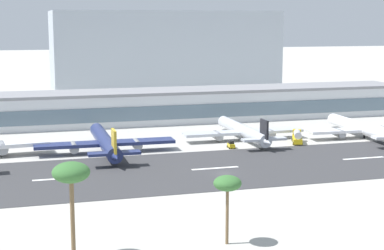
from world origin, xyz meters
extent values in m
plane|color=#B2AFA8|center=(0.00, 0.00, 0.00)|extent=(1400.00, 1400.00, 0.00)
cube|color=#38383A|center=(0.00, 5.46, 0.04)|extent=(800.00, 40.27, 0.08)
cube|color=white|center=(-38.01, 5.46, 0.09)|extent=(12.00, 1.20, 0.01)
cube|color=white|center=(-0.38, 5.46, 0.09)|extent=(12.00, 1.20, 0.01)
cube|color=white|center=(40.89, 5.46, 0.09)|extent=(12.00, 1.20, 0.01)
cube|color=silver|center=(-1.33, 79.45, 5.32)|extent=(193.18, 20.18, 10.64)
cube|color=slate|center=(-1.33, 69.21, 4.79)|extent=(187.38, 0.30, 4.79)
cube|color=gray|center=(-1.33, 79.45, 11.14)|extent=(195.11, 20.38, 1.00)
cube|color=#A8B2BC|center=(26.98, 171.22, 20.54)|extent=(112.52, 39.19, 41.08)
cylinder|color=gray|center=(-50.98, 34.94, 2.27)|extent=(3.55, 6.60, 2.95)
cylinder|color=navy|center=(-23.67, 32.14, 3.07)|extent=(4.54, 39.73, 3.97)
sphere|color=navy|center=(-23.38, 51.98, 3.07)|extent=(3.77, 3.77, 3.77)
cone|color=navy|center=(-23.96, 12.31, 3.07)|extent=(3.67, 7.19, 3.57)
cube|color=navy|center=(-23.68, 31.35, 2.68)|extent=(38.43, 6.51, 0.87)
cylinder|color=gray|center=(-15.06, 31.22, 1.98)|extent=(2.66, 5.59, 2.58)
cylinder|color=gray|center=(-32.31, 31.48, 1.98)|extent=(2.66, 5.59, 2.58)
cube|color=navy|center=(-23.94, 13.90, 3.47)|extent=(13.09, 3.46, 0.70)
cube|color=gold|center=(-23.94, 13.90, 6.25)|extent=(0.71, 5.36, 6.35)
cylinder|color=black|center=(-23.70, 30.16, 0.55)|extent=(0.71, 0.71, 1.09)
cylinder|color=silver|center=(19.48, 39.07, 2.85)|extent=(3.73, 36.78, 3.68)
sphere|color=silver|center=(19.51, 57.46, 2.85)|extent=(3.49, 3.49, 3.49)
cone|color=silver|center=(19.45, 20.68, 2.85)|extent=(3.32, 6.62, 3.31)
cube|color=silver|center=(19.48, 38.34, 2.48)|extent=(37.59, 5.57, 0.81)
cylinder|color=gray|center=(27.93, 38.32, 1.84)|extent=(2.40, 5.15, 2.39)
cylinder|color=gray|center=(11.02, 38.35, 1.84)|extent=(2.40, 5.15, 2.39)
cube|color=silver|center=(19.46, 22.15, 3.22)|extent=(12.78, 3.05, 0.65)
cube|color=black|center=(19.46, 22.15, 5.79)|extent=(0.60, 4.97, 5.88)
cylinder|color=black|center=(19.48, 37.23, 0.51)|extent=(0.66, 0.66, 1.01)
cylinder|color=white|center=(56.59, 32.62, 2.93)|extent=(4.76, 37.92, 3.78)
sphere|color=white|center=(57.08, 51.54, 2.93)|extent=(3.59, 3.59, 3.59)
cube|color=white|center=(56.57, 31.87, 2.55)|extent=(36.43, 6.61, 0.83)
cylinder|color=gray|center=(48.41, 32.08, 1.89)|extent=(2.60, 5.36, 2.46)
cylinder|color=black|center=(56.54, 30.73, 0.52)|extent=(0.68, 0.68, 1.04)
cube|color=gold|center=(11.77, 27.84, 0.80)|extent=(1.86, 3.32, 1.00)
cube|color=black|center=(11.77, 27.84, 1.75)|extent=(1.43, 2.02, 0.90)
cylinder|color=black|center=(12.66, 28.89, 0.30)|extent=(0.33, 0.62, 0.60)
cylinder|color=black|center=(11.07, 29.02, 0.30)|extent=(0.33, 0.62, 0.60)
cylinder|color=black|center=(12.48, 26.66, 0.30)|extent=(0.33, 0.62, 0.60)
cylinder|color=black|center=(10.88, 26.79, 0.30)|extent=(0.33, 0.62, 0.60)
cube|color=gold|center=(33.07, 29.21, 1.15)|extent=(5.63, 8.85, 1.40)
cylinder|color=silver|center=(32.68, 28.27, 2.90)|extent=(4.14, 6.14, 2.10)
cube|color=gold|center=(34.30, 32.20, 2.75)|extent=(2.99, 2.80, 1.80)
cylinder|color=black|center=(35.40, 31.47, 0.45)|extent=(0.60, 0.94, 0.90)
cylinder|color=black|center=(33.00, 32.46, 0.45)|extent=(0.60, 0.94, 0.90)
cylinder|color=black|center=(33.14, 25.97, 0.45)|extent=(0.60, 0.94, 0.90)
cylinder|color=black|center=(30.74, 26.95, 0.45)|extent=(0.60, 0.94, 0.90)
cylinder|color=brown|center=(-39.30, -44.05, 6.71)|extent=(0.67, 0.67, 13.42)
ellipsoid|color=#386B33|center=(-39.30, -44.05, 13.42)|extent=(5.69, 5.69, 3.13)
cylinder|color=brown|center=(-14.83, -44.77, 5.07)|extent=(0.51, 0.51, 10.14)
ellipsoid|color=#386B33|center=(-14.83, -44.77, 10.14)|extent=(4.53, 4.53, 2.49)
camera|label=1|loc=(-46.64, -134.96, 35.47)|focal=57.70mm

